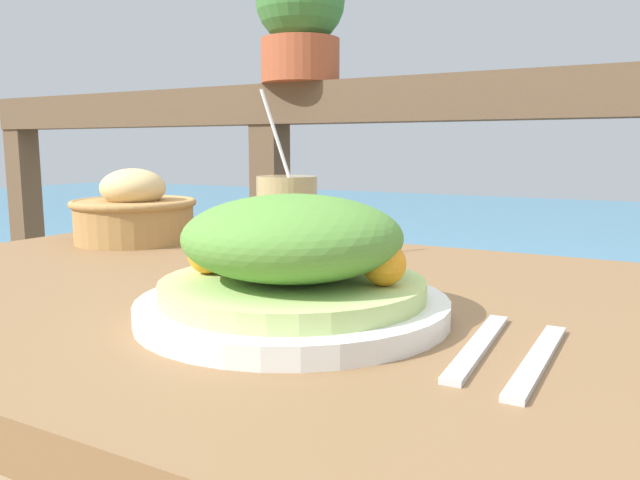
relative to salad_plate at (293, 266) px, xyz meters
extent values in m
cube|color=olive|center=(-0.07, 0.10, -0.07)|extent=(1.22, 0.75, 0.04)
cube|color=olive|center=(-0.62, 0.42, -0.43)|extent=(0.06, 0.06, 0.68)
cube|color=brown|center=(-0.07, 0.74, 0.21)|extent=(2.80, 0.08, 0.09)
cube|color=brown|center=(-1.43, 0.74, -0.31)|extent=(0.07, 0.07, 0.93)
cube|color=brown|center=(-0.52, 0.74, -0.31)|extent=(0.07, 0.07, 0.93)
cube|color=teal|center=(-0.07, 3.24, -0.56)|extent=(12.00, 4.00, 0.43)
cylinder|color=white|center=(0.00, 0.00, -0.04)|extent=(0.30, 0.30, 0.02)
cylinder|color=#B7D17A|center=(0.00, 0.00, -0.02)|extent=(0.25, 0.25, 0.02)
ellipsoid|color=#568E38|center=(0.00, 0.00, 0.03)|extent=(0.21, 0.21, 0.08)
sphere|color=orange|center=(0.09, 0.01, 0.01)|extent=(0.04, 0.04, 0.04)
sphere|color=orange|center=(-0.09, -0.02, 0.01)|extent=(0.04, 0.04, 0.04)
cylinder|color=tan|center=(-0.17, 0.26, 0.01)|extent=(0.09, 0.09, 0.12)
cylinder|color=white|center=(-0.17, 0.25, 0.08)|extent=(0.07, 0.03, 0.21)
cylinder|color=#AD7F47|center=(-0.49, 0.28, -0.02)|extent=(0.20, 0.20, 0.07)
torus|color=#AD7F47|center=(-0.49, 0.28, 0.02)|extent=(0.21, 0.21, 0.01)
ellipsoid|color=#DBB77A|center=(-0.49, 0.28, 0.04)|extent=(0.11, 0.11, 0.07)
cylinder|color=#A34C2D|center=(-0.44, 0.74, 0.30)|extent=(0.18, 0.18, 0.10)
sphere|color=#3D7A38|center=(-0.44, 0.74, 0.43)|extent=(0.20, 0.20, 0.20)
cube|color=silver|center=(0.18, 0.00, -0.05)|extent=(0.03, 0.18, 0.00)
cube|color=silver|center=(0.23, -0.02, -0.05)|extent=(0.02, 0.18, 0.00)
camera|label=1|loc=(0.30, -0.49, 0.11)|focal=35.00mm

